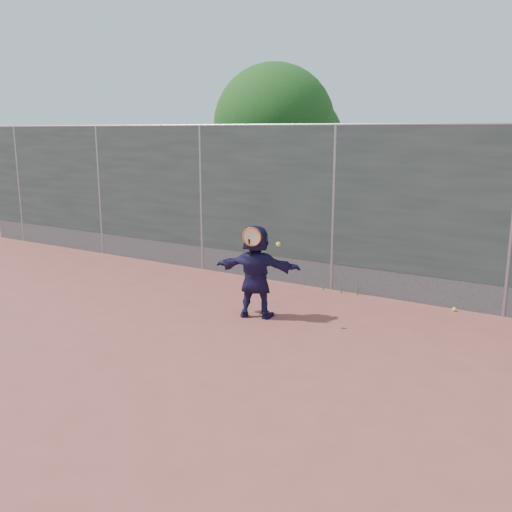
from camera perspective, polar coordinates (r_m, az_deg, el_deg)
The scene contains 7 objects.
ground at distance 7.86m, azimuth -3.30°, elevation -9.25°, with size 80.00×80.00×0.00m, color #9E4C42.
player at distance 8.94m, azimuth 0.00°, elevation -1.54°, with size 1.37×0.44×1.48m, color #1D163E.
ball_ground at distance 9.92m, azimuth 19.21°, elevation -5.06°, with size 0.07×0.07×0.07m, color #F3F436.
fence at distance 10.43m, azimuth 7.78°, elevation 5.08°, with size 20.00×0.06×3.03m.
swing_action at distance 8.60m, azimuth -0.17°, elevation 1.74°, with size 0.66×0.16×0.51m.
tree_left at distance 14.36m, azimuth 2.48°, elevation 12.60°, with size 3.15×3.00×4.53m.
weed_clump at distance 10.50m, azimuth 8.75°, elevation -2.98°, with size 0.68×0.07×0.30m.
Camera 1 is at (4.24, -5.94, 2.91)m, focal length 40.00 mm.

